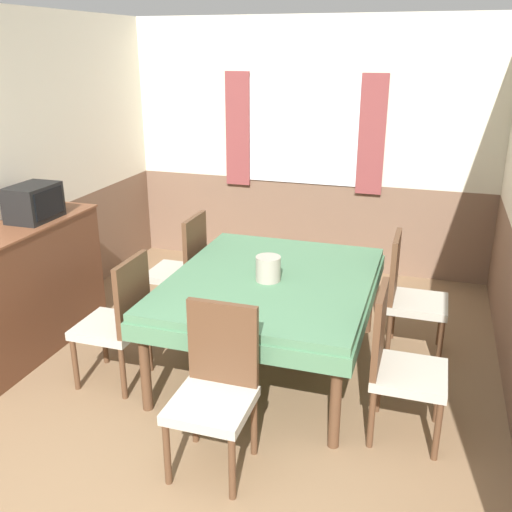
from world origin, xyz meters
The scene contains 11 objects.
wall_back centered at (0.00, 4.07, 1.31)m, with size 4.22×0.10×2.60m.
wall_left centered at (-1.94, 2.02, 1.30)m, with size 0.05×4.45×2.60m.
dining_table centered at (0.23, 1.88, 0.63)m, with size 1.45×1.77×0.73m.
chair_right_near centered at (1.19, 1.34, 0.51)m, with size 0.44×0.44×0.96m.
chair_left_far centered at (-0.72, 2.41, 0.51)m, with size 0.44×0.44×0.96m.
chair_head_near centered at (0.23, 0.76, 0.51)m, with size 0.44×0.44×0.96m.
chair_right_far centered at (1.19, 2.41, 0.51)m, with size 0.44×0.44×0.96m.
chair_left_near centered at (-0.72, 1.34, 0.51)m, with size 0.44×0.44×0.96m.
sideboard centered at (-1.67, 1.59, 0.52)m, with size 0.46×1.42×1.03m.
tv centered at (-1.65, 1.76, 1.17)m, with size 0.29×0.40×0.27m.
vase centered at (0.23, 1.82, 0.82)m, with size 0.18×0.18×0.18m.
Camera 1 is at (1.29, -1.79, 2.30)m, focal length 40.00 mm.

